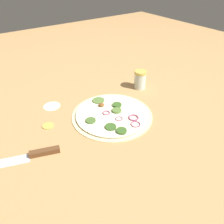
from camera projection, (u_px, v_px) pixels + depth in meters
The scene contains 6 objects.
ground_plane at pixel (112, 115), 0.89m from camera, with size 3.00×3.00×0.00m, color tan.
pizza at pixel (112, 114), 0.89m from camera, with size 0.33×0.33×0.02m.
knife at pixel (26, 156), 0.70m from camera, with size 0.13×0.31×0.02m.
spice_jar at pixel (140, 80), 1.05m from camera, with size 0.06×0.06×0.09m.
loose_cap at pixel (48, 125), 0.83m from camera, with size 0.04×0.04×0.01m.
flour_patch at pixel (52, 106), 0.94m from camera, with size 0.07×0.07×0.00m.
Camera 1 is at (-0.59, 0.42, 0.53)m, focal length 35.00 mm.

